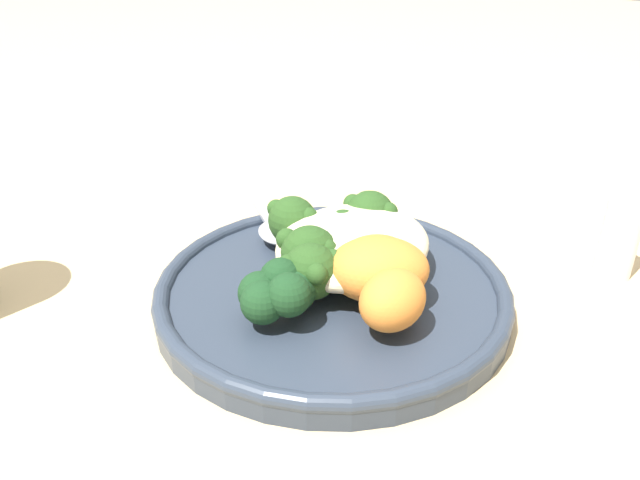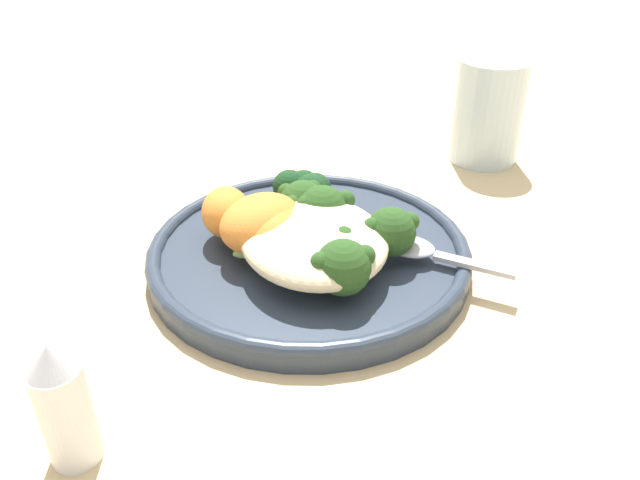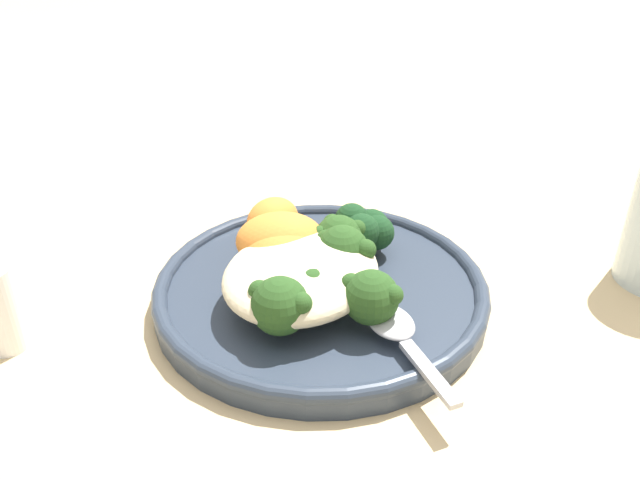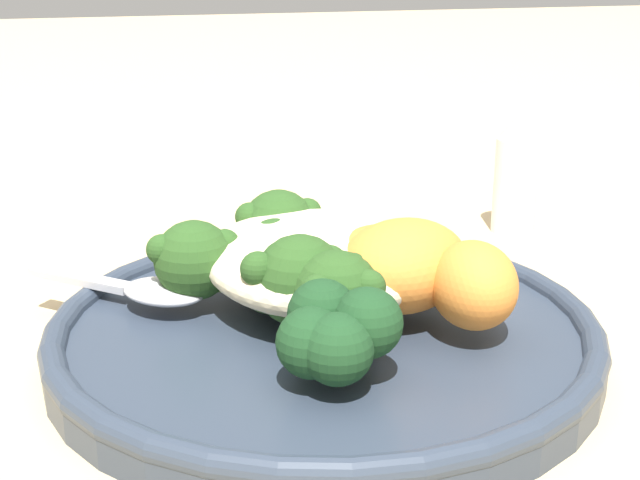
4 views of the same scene
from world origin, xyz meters
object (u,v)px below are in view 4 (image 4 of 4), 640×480
broccoli_stalk_4 (308,285)px  plate (324,333)px  sweet_potato_chunk_0 (403,265)px  salt_shaker (516,175)px  sweet_potato_chunk_1 (384,267)px  kale_tuft (337,330)px  spoon (150,289)px  broccoli_stalk_1 (298,256)px  broccoli_stalk_0 (292,235)px  sweet_potato_chunk_2 (474,285)px  broccoli_stalk_5 (341,293)px  broccoli_stalk_3 (308,281)px  broccoli_stalk_2 (224,265)px  quinoa_mound (316,259)px

broccoli_stalk_4 → plate: bearing=-161.1°
sweet_potato_chunk_0 → salt_shaker: size_ratio=0.88×
broccoli_stalk_4 → sweet_potato_chunk_1: size_ratio=1.29×
kale_tuft → spoon: bearing=-145.5°
broccoli_stalk_1 → sweet_potato_chunk_1: (0.04, 0.03, 0.00)m
broccoli_stalk_0 → sweet_potato_chunk_2: bearing=178.7°
broccoli_stalk_5 → spoon: (-0.06, -0.08, -0.01)m
sweet_potato_chunk_1 → broccoli_stalk_5: bearing=-48.0°
sweet_potato_chunk_0 → broccoli_stalk_3: bearing=-106.7°
broccoli_stalk_2 → plate: bearing=156.9°
broccoli_stalk_1 → broccoli_stalk_2: broccoli_stalk_2 is taller
broccoli_stalk_2 → broccoli_stalk_0: bearing=-128.4°
broccoli_stalk_2 → kale_tuft: bearing=123.2°
broccoli_stalk_0 → broccoli_stalk_4: size_ratio=1.07×
broccoli_stalk_0 → kale_tuft: 0.12m
plate → quinoa_mound: bearing=173.1°
broccoli_stalk_3 → spoon: size_ratio=1.16×
broccoli_stalk_2 → broccoli_stalk_4: (0.04, 0.03, 0.00)m
broccoli_stalk_3 → sweet_potato_chunk_0: size_ratio=1.52×
plate → kale_tuft: size_ratio=4.98×
sweet_potato_chunk_0 → kale_tuft: size_ratio=1.35×
plate → sweet_potato_chunk_2: sweet_potato_chunk_2 is taller
broccoli_stalk_0 → sweet_potato_chunk_1: broccoli_stalk_0 is taller
broccoli_stalk_0 → kale_tuft: size_ratio=1.81×
quinoa_mound → broccoli_stalk_3: quinoa_mound is taller
broccoli_stalk_0 → broccoli_stalk_2: bearing=94.2°
broccoli_stalk_0 → broccoli_stalk_3: bearing=140.3°
broccoli_stalk_2 → sweet_potato_chunk_0: 0.09m
sweet_potato_chunk_1 → salt_shaker: (-0.15, 0.14, -0.00)m
broccoli_stalk_5 → kale_tuft: broccoli_stalk_5 is taller
kale_tuft → plate: bearing=169.7°
plate → broccoli_stalk_1: 0.05m
quinoa_mound → broccoli_stalk_0: bearing=-175.6°
sweet_potato_chunk_0 → kale_tuft: sweet_potato_chunk_0 is taller
plate → broccoli_stalk_5: broccoli_stalk_5 is taller
broccoli_stalk_2 → salt_shaker: salt_shaker is taller
broccoli_stalk_1 → broccoli_stalk_4: size_ratio=0.92×
broccoli_stalk_2 → broccoli_stalk_3: (0.02, 0.04, -0.00)m
broccoli_stalk_0 → broccoli_stalk_4: broccoli_stalk_4 is taller
kale_tuft → broccoli_stalk_5: bearing=160.9°
broccoli_stalk_4 → kale_tuft: (0.05, 0.00, -0.00)m
quinoa_mound → broccoli_stalk_3: bearing=-27.2°
broccoli_stalk_4 → broccoli_stalk_2: bearing=-81.0°
broccoli_stalk_1 → kale_tuft: kale_tuft is taller
quinoa_mound → broccoli_stalk_2: broccoli_stalk_2 is taller
broccoli_stalk_5 → sweet_potato_chunk_1: size_ratio=1.04×
sweet_potato_chunk_2 → plate: bearing=-117.4°
plate → kale_tuft: 0.06m
broccoli_stalk_1 → broccoli_stalk_4: (0.05, -0.01, 0.00)m
sweet_potato_chunk_1 → sweet_potato_chunk_2: 0.05m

